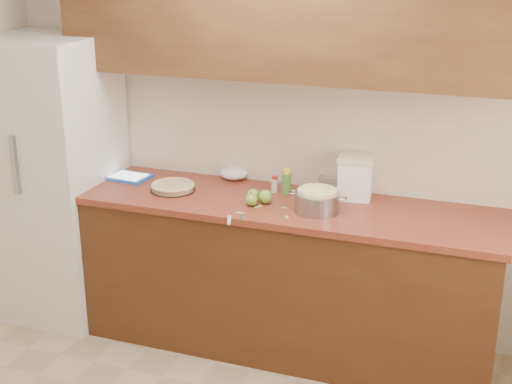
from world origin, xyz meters
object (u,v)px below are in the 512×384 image
(tablet, at_px, (129,177))
(flour_canister, at_px, (356,177))
(pie, at_px, (173,187))
(colander, at_px, (317,201))

(tablet, bearing_deg, flour_canister, 10.71)
(pie, distance_m, flour_canister, 1.08)
(colander, relative_size, tablet, 1.23)
(pie, relative_size, flour_canister, 1.09)
(colander, bearing_deg, tablet, 172.88)
(flour_canister, height_order, tablet, flour_canister)
(colander, distance_m, flour_canister, 0.34)
(colander, bearing_deg, pie, 177.35)
(colander, xyz_separation_m, flour_canister, (0.15, 0.29, 0.07))
(pie, distance_m, tablet, 0.38)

